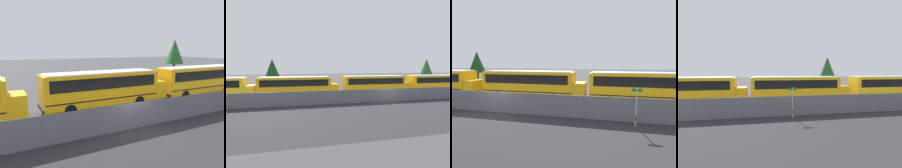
% 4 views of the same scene
% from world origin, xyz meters
% --- Properties ---
extents(ground_plane, '(200.00, 200.00, 0.00)m').
position_xyz_m(ground_plane, '(0.00, 0.00, 0.00)').
color(ground_plane, '#424244').
extents(fence, '(102.41, 0.07, 1.83)m').
position_xyz_m(fence, '(-0.00, -0.00, 0.93)').
color(fence, '#9EA0A5').
rests_on(fence, ground_plane).
extents(school_bus_3, '(12.23, 2.63, 3.41)m').
position_xyz_m(school_bus_3, '(0.59, 5.75, 2.02)').
color(school_bus_3, orange).
rests_on(school_bus_3, ground_plane).
extents(school_bus_4, '(12.23, 2.63, 3.41)m').
position_xyz_m(school_bus_4, '(13.18, 5.67, 2.02)').
color(school_bus_4, '#EDA80F').
rests_on(school_bus_4, ground_plane).
extents(tree_1, '(3.60, 3.60, 7.15)m').
position_xyz_m(tree_1, '(23.31, 20.69, 4.78)').
color(tree_1, '#51381E').
rests_on(tree_1, ground_plane).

